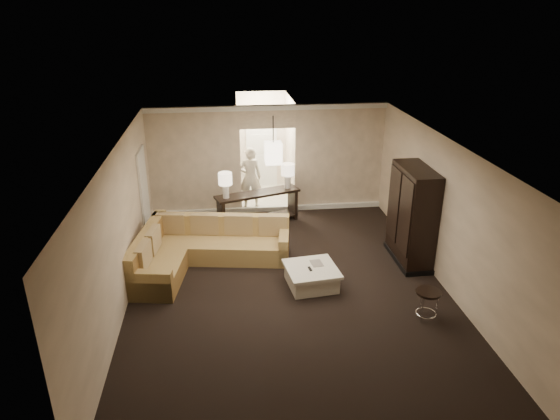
{
  "coord_description": "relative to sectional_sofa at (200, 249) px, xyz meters",
  "views": [
    {
      "loc": [
        -1.15,
        -8.18,
        5.11
      ],
      "look_at": [
        -0.03,
        1.2,
        1.17
      ],
      "focal_mm": 32.0,
      "sensor_mm": 36.0,
      "label": 1
    }
  ],
  "objects": [
    {
      "name": "armoire",
      "position": [
        4.39,
        -0.32,
        0.63
      ],
      "size": [
        0.61,
        1.43,
        2.06
      ],
      "color": "black",
      "rests_on": "ground"
    },
    {
      "name": "ground",
      "position": [
        1.7,
        -1.22,
        -0.35
      ],
      "size": [
        8.0,
        8.0,
        0.0
      ],
      "primitive_type": "plane",
      "color": "black",
      "rests_on": "ground"
    },
    {
      "name": "side_door",
      "position": [
        -1.27,
        1.58,
        0.7
      ],
      "size": [
        0.05,
        0.9,
        2.1
      ],
      "primitive_type": "cube",
      "color": "white",
      "rests_on": "ground"
    },
    {
      "name": "coffee_table",
      "position": [
        2.16,
        -1.11,
        -0.16
      ],
      "size": [
        1.07,
        1.07,
        0.41
      ],
      "rotation": [
        0.0,
        0.0,
        0.12
      ],
      "color": "silver",
      "rests_on": "ground"
    },
    {
      "name": "table_lamp_left",
      "position": [
        0.59,
        1.72,
        0.87
      ],
      "size": [
        0.33,
        0.33,
        0.62
      ],
      "color": "silver",
      "rests_on": "console_table"
    },
    {
      "name": "baseboard",
      "position": [
        1.7,
        2.73,
        -0.29
      ],
      "size": [
        6.0,
        0.1,
        0.12
      ],
      "primitive_type": "cube",
      "color": "white",
      "rests_on": "ground"
    },
    {
      "name": "foyer",
      "position": [
        1.7,
        4.12,
        0.95
      ],
      "size": [
        1.44,
        2.02,
        2.8
      ],
      "color": "beige",
      "rests_on": "ground"
    },
    {
      "name": "wall_right",
      "position": [
        4.7,
        -1.22,
        1.05
      ],
      "size": [
        0.04,
        8.0,
        2.8
      ],
      "primitive_type": "cube",
      "color": "beige",
      "rests_on": "ground"
    },
    {
      "name": "crown_molding",
      "position": [
        1.7,
        2.73,
        2.38
      ],
      "size": [
        6.0,
        0.1,
        0.12
      ],
      "primitive_type": "cube",
      "color": "white",
      "rests_on": "wall_back"
    },
    {
      "name": "pendant_light",
      "position": [
        1.7,
        1.48,
        1.6
      ],
      "size": [
        0.38,
        0.38,
        1.09
      ],
      "color": "black",
      "rests_on": "ceiling"
    },
    {
      "name": "wall_left",
      "position": [
        -1.3,
        -1.22,
        1.05
      ],
      "size": [
        0.04,
        8.0,
        2.8
      ],
      "primitive_type": "cube",
      "color": "beige",
      "rests_on": "ground"
    },
    {
      "name": "wall_front",
      "position": [
        1.7,
        -5.22,
        1.05
      ],
      "size": [
        6.0,
        0.04,
        2.8
      ],
      "primitive_type": "cube",
      "color": "beige",
      "rests_on": "ground"
    },
    {
      "name": "table_lamp_right",
      "position": [
        2.14,
        2.23,
        0.87
      ],
      "size": [
        0.33,
        0.33,
        0.62
      ],
      "color": "silver",
      "rests_on": "console_table"
    },
    {
      "name": "person",
      "position": [
        1.25,
        3.08,
        0.56
      ],
      "size": [
        0.68,
        0.46,
        1.84
      ],
      "primitive_type": "imported",
      "rotation": [
        0.0,
        0.0,
        3.17
      ],
      "color": "silver",
      "rests_on": "ground"
    },
    {
      "name": "sectional_sofa",
      "position": [
        0.0,
        0.0,
        0.0
      ],
      "size": [
        3.29,
        2.48,
        0.89
      ],
      "rotation": [
        0.0,
        0.0,
        -0.16
      ],
      "color": "brown",
      "rests_on": "ground"
    },
    {
      "name": "ceiling",
      "position": [
        1.7,
        -1.22,
        2.45
      ],
      "size": [
        6.0,
        8.0,
        0.02
      ],
      "primitive_type": "cube",
      "color": "white",
      "rests_on": "wall_back"
    },
    {
      "name": "wall_back",
      "position": [
        1.7,
        2.78,
        1.05
      ],
      "size": [
        6.0,
        0.04,
        2.8
      ],
      "primitive_type": "cube",
      "color": "beige",
      "rests_on": "ground"
    },
    {
      "name": "drink_table",
      "position": [
        3.96,
        -2.42,
        0.03
      ],
      "size": [
        0.43,
        0.43,
        0.54
      ],
      "rotation": [
        0.0,
        0.0,
        -0.31
      ],
      "color": "black",
      "rests_on": "ground"
    },
    {
      "name": "console_table",
      "position": [
        1.36,
        1.98,
        0.13
      ],
      "size": [
        2.15,
        1.11,
        0.81
      ],
      "rotation": [
        0.0,
        0.0,
        0.32
      ],
      "color": "black",
      "rests_on": "ground"
    }
  ]
}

